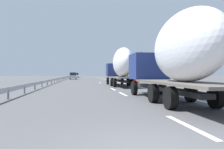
{
  "coord_description": "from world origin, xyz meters",
  "views": [
    {
      "loc": [
        -4.47,
        1.46,
        1.61
      ],
      "look_at": [
        25.53,
        -2.69,
        1.49
      ],
      "focal_mm": 35.86,
      "sensor_mm": 36.0,
      "label": 1
    }
  ],
  "objects_px": {
    "car_red_compact": "(77,75)",
    "road_sign": "(115,71)",
    "car_silver_hatch": "(73,76)",
    "car_white_van": "(76,75)",
    "truck_trailing": "(175,55)",
    "truck_lead": "(121,65)"
  },
  "relations": [
    {
      "from": "car_red_compact",
      "to": "road_sign",
      "type": "bearing_deg",
      "value": -167.31
    },
    {
      "from": "car_silver_hatch",
      "to": "road_sign",
      "type": "relative_size",
      "value": 1.17
    },
    {
      "from": "car_white_van",
      "to": "car_silver_hatch",
      "type": "bearing_deg",
      "value": 179.1
    },
    {
      "from": "car_red_compact",
      "to": "road_sign",
      "type": "relative_size",
      "value": 1.32
    },
    {
      "from": "truck_trailing",
      "to": "road_sign",
      "type": "distance_m",
      "value": 42.11
    },
    {
      "from": "truck_lead",
      "to": "road_sign",
      "type": "distance_m",
      "value": 25.57
    },
    {
      "from": "truck_lead",
      "to": "car_red_compact",
      "type": "relative_size",
      "value": 2.85
    },
    {
      "from": "truck_lead",
      "to": "truck_trailing",
      "type": "relative_size",
      "value": 1.03
    },
    {
      "from": "car_silver_hatch",
      "to": "car_red_compact",
      "type": "xyz_separation_m",
      "value": [
        34.58,
        -0.31,
        -0.06
      ]
    },
    {
      "from": "car_silver_hatch",
      "to": "road_sign",
      "type": "height_order",
      "value": "road_sign"
    },
    {
      "from": "truck_lead",
      "to": "car_red_compact",
      "type": "bearing_deg",
      "value": 5.7
    },
    {
      "from": "truck_trailing",
      "to": "road_sign",
      "type": "height_order",
      "value": "truck_trailing"
    },
    {
      "from": "truck_lead",
      "to": "truck_trailing",
      "type": "bearing_deg",
      "value": -180.0
    },
    {
      "from": "truck_trailing",
      "to": "car_red_compact",
      "type": "height_order",
      "value": "truck_trailing"
    },
    {
      "from": "car_white_van",
      "to": "car_red_compact",
      "type": "height_order",
      "value": "car_white_van"
    },
    {
      "from": "truck_lead",
      "to": "car_white_van",
      "type": "distance_m",
      "value": 61.8
    },
    {
      "from": "truck_lead",
      "to": "car_white_van",
      "type": "bearing_deg",
      "value": 6.44
    },
    {
      "from": "truck_lead",
      "to": "car_white_van",
      "type": "height_order",
      "value": "truck_lead"
    },
    {
      "from": "car_silver_hatch",
      "to": "truck_trailing",
      "type": "bearing_deg",
      "value": -172.03
    },
    {
      "from": "truck_lead",
      "to": "road_sign",
      "type": "xyz_separation_m",
      "value": [
        25.38,
        -3.1,
        -0.3
      ]
    },
    {
      "from": "truck_trailing",
      "to": "road_sign",
      "type": "bearing_deg",
      "value": -4.22
    },
    {
      "from": "car_white_van",
      "to": "road_sign",
      "type": "bearing_deg",
      "value": -164.44
    }
  ]
}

